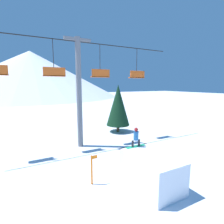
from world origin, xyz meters
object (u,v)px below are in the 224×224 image
at_px(snow_ramp, 151,171).
at_px(trail_marker, 92,169).
at_px(snowboarder, 136,137).
at_px(pine_tree_near, 118,105).

xyz_separation_m(snow_ramp, trail_marker, (-2.93, 1.73, 0.01)).
distance_m(snowboarder, trail_marker, 3.34).
height_order(snow_ramp, trail_marker, snow_ramp).
relative_size(snow_ramp, trail_marker, 2.00).
xyz_separation_m(snowboarder, trail_marker, (-2.95, 0.19, -1.55)).
xyz_separation_m(snow_ramp, snowboarder, (0.03, 1.54, 1.56)).
bearing_deg(trail_marker, pine_tree_near, 52.78).
distance_m(snow_ramp, snowboarder, 2.19).
height_order(snowboarder, trail_marker, snowboarder).
bearing_deg(snowboarder, trail_marker, 176.35).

